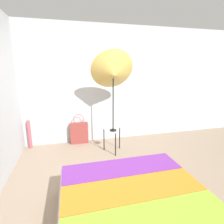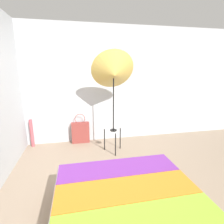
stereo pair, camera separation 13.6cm
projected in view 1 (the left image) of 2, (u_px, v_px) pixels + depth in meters
The scene contains 6 objects.
ground_plane at pixel (123, 198), 2.30m from camera, with size 14.00×14.00×0.00m, color gray.
wall_back at pixel (97, 85), 3.94m from camera, with size 8.00×0.05×2.60m.
bed at pixel (141, 221), 1.71m from camera, with size 1.59×1.84×0.43m.
photo_umbrella at pixel (113, 73), 3.25m from camera, with size 0.82×0.60×2.01m.
tote_bag at pixel (79, 133), 3.97m from camera, with size 0.40×0.13×0.68m.
paper_roll at pixel (29, 134), 3.70m from camera, with size 0.07×0.07×0.61m.
Camera 1 is at (-0.62, -1.87, 1.66)m, focal length 28.00 mm.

